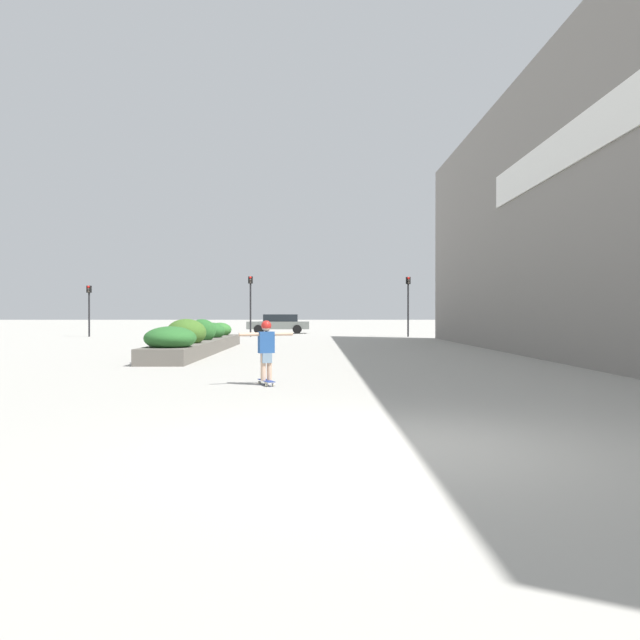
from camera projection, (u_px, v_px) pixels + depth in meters
ground_plane at (398, 446)px, 6.80m from camera, size 300.00×300.00×0.00m
building_wall_right at (568, 196)px, 18.29m from camera, size 0.67×36.96×9.79m
planter_box at (199, 341)px, 22.94m from camera, size 1.55×12.78×1.28m
skateboard at (266, 382)px, 12.59m from camera, size 0.42×0.71×0.10m
skateboarder at (266, 344)px, 12.59m from camera, size 1.07×0.49×1.21m
car_leftmost at (279, 323)px, 46.26m from camera, size 4.58×1.84×1.41m
car_center_left at (525, 323)px, 47.16m from camera, size 4.08×1.85×1.45m
traffic_light_left at (250, 296)px, 39.61m from camera, size 0.28×0.30×3.83m
traffic_light_right at (408, 296)px, 39.35m from camera, size 0.28×0.30×3.78m
traffic_light_far_left at (89, 302)px, 39.58m from camera, size 0.28×0.30×3.25m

